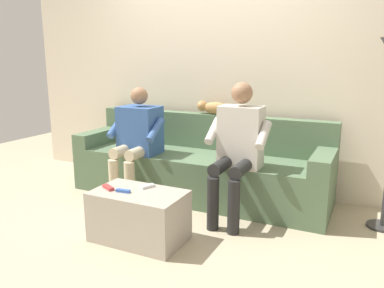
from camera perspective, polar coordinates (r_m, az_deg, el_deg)
The scene contains 10 objects.
ground_plane at distance 3.43m, azimuth -4.03°, elevation -11.23°, with size 8.00×8.00×0.00m, color tan.
back_wall at distance 4.17m, azimuth 3.69°, elevation 11.98°, with size 4.86×0.06×2.68m, color beige.
couch at distance 3.92m, azimuth 1.07°, elevation -3.62°, with size 2.60×0.74×0.81m.
coffee_table at distance 3.04m, azimuth -7.88°, elevation -10.52°, with size 0.70×0.43×0.39m.
person_left_seated at distance 3.30m, azimuth 6.79°, elevation -0.10°, with size 0.52×0.56×1.19m.
person_right_seated at distance 3.83m, azimuth -8.17°, elevation 1.23°, with size 0.53×0.54×1.11m.
cat_on_backrest at distance 4.02m, azimuth 3.07°, elevation 5.43°, with size 0.49×0.11×0.14m.
remote_blue at distance 2.98m, azimuth -10.19°, elevation -6.87°, with size 0.11×0.03×0.02m, color #3860B7.
remote_white at distance 3.05m, azimuth -6.62°, elevation -6.26°, with size 0.12×0.04×0.02m, color white.
remote_red at distance 3.07m, azimuth -12.34°, elevation -6.32°, with size 0.13×0.04×0.02m, color #B73333.
Camera 1 is at (-1.57, 3.31, 1.38)m, focal length 35.89 mm.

